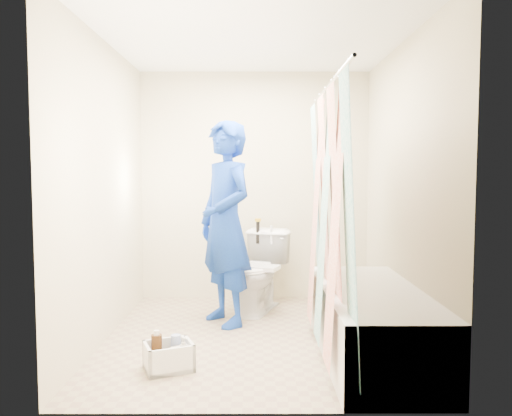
{
  "coord_description": "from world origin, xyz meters",
  "views": [
    {
      "loc": [
        0.01,
        -3.99,
        1.34
      ],
      "look_at": [
        0.01,
        0.37,
        1.04
      ],
      "focal_mm": 35.0,
      "sensor_mm": 36.0,
      "label": 1
    }
  ],
  "objects_px": {
    "cleaning_caddy": "(170,357)",
    "bathtub": "(371,320)",
    "toilet": "(258,271)",
    "plumber": "(225,223)"
  },
  "relations": [
    {
      "from": "toilet",
      "to": "plumber",
      "type": "height_order",
      "value": "plumber"
    },
    {
      "from": "bathtub",
      "to": "cleaning_caddy",
      "type": "relative_size",
      "value": 4.55
    },
    {
      "from": "toilet",
      "to": "plumber",
      "type": "xyz_separation_m",
      "value": [
        -0.29,
        -0.4,
        0.51
      ]
    },
    {
      "from": "cleaning_caddy",
      "to": "plumber",
      "type": "bearing_deg",
      "value": 51.21
    },
    {
      "from": "bathtub",
      "to": "cleaning_caddy",
      "type": "height_order",
      "value": "bathtub"
    },
    {
      "from": "cleaning_caddy",
      "to": "bathtub",
      "type": "bearing_deg",
      "value": -12.23
    },
    {
      "from": "toilet",
      "to": "cleaning_caddy",
      "type": "xyz_separation_m",
      "value": [
        -0.61,
        -1.46,
        -0.3
      ]
    },
    {
      "from": "plumber",
      "to": "cleaning_caddy",
      "type": "xyz_separation_m",
      "value": [
        -0.32,
        -1.06,
        -0.81
      ]
    },
    {
      "from": "bathtub",
      "to": "toilet",
      "type": "xyz_separation_m",
      "value": [
        -0.81,
        1.21,
        0.12
      ]
    },
    {
      "from": "plumber",
      "to": "bathtub",
      "type": "bearing_deg",
      "value": 19.67
    }
  ]
}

